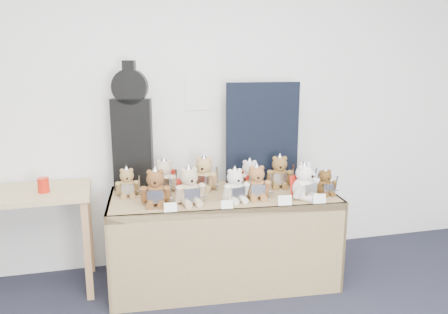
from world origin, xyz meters
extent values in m
plane|color=white|center=(0.00, 2.50, 1.35)|extent=(6.00, 0.00, 6.00)
cube|color=white|center=(0.31, 2.49, 1.47)|extent=(0.21, 0.00, 0.30)
cube|color=olive|center=(0.41, 2.02, 0.69)|extent=(1.78, 0.85, 0.06)
cube|color=olive|center=(0.38, 1.67, 0.36)|extent=(1.73, 0.15, 0.72)
cube|color=olive|center=(-0.44, 2.09, 0.36)|extent=(0.07, 0.72, 0.72)
cube|color=olive|center=(1.26, 1.96, 0.36)|extent=(0.07, 0.72, 0.72)
cube|color=tan|center=(-1.06, 2.19, 0.78)|extent=(0.97, 0.55, 0.04)
cube|color=#9F7144|center=(-0.62, 1.98, 0.38)|extent=(0.05, 0.05, 0.76)
cube|color=#9F7144|center=(-0.63, 2.43, 0.38)|extent=(0.05, 0.05, 0.76)
cube|color=black|center=(-0.25, 2.32, 1.08)|extent=(0.32, 0.17, 0.72)
cylinder|color=black|center=(-0.25, 2.32, 1.53)|extent=(0.28, 0.16, 0.27)
cube|color=black|center=(-0.25, 2.32, 1.64)|extent=(0.11, 0.10, 0.18)
cube|color=black|center=(0.83, 2.31, 1.14)|extent=(0.63, 0.05, 0.84)
cylinder|color=red|center=(-0.90, 2.14, 0.85)|extent=(0.08, 0.08, 0.11)
ellipsoid|color=brown|center=(-0.12, 1.90, 0.79)|extent=(0.19, 0.17, 0.17)
sphere|color=brown|center=(-0.12, 1.90, 0.91)|extent=(0.13, 0.13, 0.13)
cylinder|color=brown|center=(-0.12, 1.85, 0.90)|extent=(0.06, 0.04, 0.05)
sphere|color=black|center=(-0.13, 1.83, 0.90)|extent=(0.02, 0.02, 0.02)
sphere|color=brown|center=(-0.16, 1.91, 0.96)|extent=(0.04, 0.04, 0.04)
sphere|color=brown|center=(-0.07, 1.90, 0.96)|extent=(0.04, 0.04, 0.04)
cylinder|color=brown|center=(-0.20, 1.89, 0.80)|extent=(0.06, 0.10, 0.13)
cylinder|color=brown|center=(-0.04, 1.87, 0.80)|extent=(0.06, 0.10, 0.13)
cylinder|color=brown|center=(-0.16, 1.85, 0.75)|extent=(0.07, 0.12, 0.05)
cylinder|color=brown|center=(-0.09, 1.84, 0.75)|extent=(0.07, 0.12, 0.05)
cube|color=silver|center=(-0.12, 1.83, 0.80)|extent=(0.11, 0.03, 0.10)
cone|color=silver|center=(-0.12, 1.90, 0.96)|extent=(0.11, 0.11, 0.08)
cube|color=silver|center=(-0.01, 1.85, 0.83)|extent=(0.02, 0.04, 0.18)
cube|color=silver|center=(-0.01, 1.85, 0.76)|extent=(0.05, 0.01, 0.01)
ellipsoid|color=tan|center=(0.12, 1.87, 0.80)|extent=(0.20, 0.17, 0.18)
sphere|color=tan|center=(0.12, 1.87, 0.92)|extent=(0.13, 0.13, 0.13)
cylinder|color=tan|center=(0.13, 1.82, 0.91)|extent=(0.06, 0.04, 0.05)
sphere|color=black|center=(0.13, 1.80, 0.91)|extent=(0.02, 0.02, 0.02)
sphere|color=tan|center=(0.08, 1.87, 0.97)|extent=(0.04, 0.04, 0.04)
sphere|color=tan|center=(0.16, 1.88, 0.97)|extent=(0.04, 0.04, 0.04)
cylinder|color=tan|center=(0.04, 1.84, 0.81)|extent=(0.06, 0.10, 0.13)
cylinder|color=tan|center=(0.21, 1.86, 0.81)|extent=(0.06, 0.10, 0.13)
cylinder|color=tan|center=(0.09, 1.81, 0.75)|extent=(0.07, 0.12, 0.05)
cylinder|color=tan|center=(0.17, 1.82, 0.75)|extent=(0.07, 0.12, 0.05)
cube|color=silver|center=(0.13, 1.80, 0.80)|extent=(0.12, 0.03, 0.10)
cone|color=silver|center=(0.12, 1.87, 0.97)|extent=(0.11, 0.11, 0.08)
cube|color=silver|center=(0.24, 1.85, 0.83)|extent=(0.02, 0.05, 0.19)
cube|color=silver|center=(0.24, 1.85, 0.76)|extent=(0.05, 0.01, 0.01)
cube|color=#A61C13|center=(0.11, 1.94, 0.81)|extent=(0.15, 0.05, 0.16)
ellipsoid|color=silver|center=(0.46, 1.85, 0.79)|extent=(0.18, 0.16, 0.16)
sphere|color=silver|center=(0.46, 1.85, 0.90)|extent=(0.12, 0.12, 0.12)
cylinder|color=silver|center=(0.47, 1.80, 0.89)|extent=(0.05, 0.03, 0.05)
sphere|color=black|center=(0.47, 1.79, 0.89)|extent=(0.02, 0.02, 0.02)
sphere|color=silver|center=(0.42, 1.85, 0.94)|extent=(0.04, 0.04, 0.04)
sphere|color=silver|center=(0.50, 1.86, 0.94)|extent=(0.04, 0.04, 0.04)
cylinder|color=silver|center=(0.39, 1.82, 0.80)|extent=(0.06, 0.09, 0.12)
cylinder|color=silver|center=(0.54, 1.84, 0.80)|extent=(0.06, 0.09, 0.12)
cylinder|color=silver|center=(0.43, 1.79, 0.74)|extent=(0.06, 0.11, 0.05)
cylinder|color=silver|center=(0.50, 1.80, 0.74)|extent=(0.06, 0.11, 0.05)
cube|color=silver|center=(0.47, 1.79, 0.79)|extent=(0.11, 0.03, 0.09)
cone|color=silver|center=(0.46, 1.85, 0.95)|extent=(0.10, 0.10, 0.08)
cube|color=silver|center=(0.56, 1.84, 0.82)|extent=(0.02, 0.04, 0.17)
cube|color=silver|center=(0.56, 1.84, 0.76)|extent=(0.05, 0.01, 0.01)
ellipsoid|color=#946138|center=(0.63, 1.88, 0.79)|extent=(0.18, 0.16, 0.16)
sphere|color=#946138|center=(0.63, 1.88, 0.90)|extent=(0.12, 0.12, 0.12)
cylinder|color=#946138|center=(0.63, 1.83, 0.89)|extent=(0.05, 0.03, 0.05)
sphere|color=black|center=(0.62, 1.81, 0.89)|extent=(0.02, 0.02, 0.02)
sphere|color=#946138|center=(0.59, 1.88, 0.95)|extent=(0.04, 0.04, 0.04)
sphere|color=#946138|center=(0.67, 1.88, 0.95)|extent=(0.04, 0.04, 0.04)
cylinder|color=#946138|center=(0.55, 1.87, 0.80)|extent=(0.06, 0.10, 0.12)
cylinder|color=#946138|center=(0.71, 1.85, 0.80)|extent=(0.06, 0.10, 0.12)
cylinder|color=#946138|center=(0.59, 1.83, 0.74)|extent=(0.06, 0.11, 0.05)
cylinder|color=#946138|center=(0.66, 1.82, 0.74)|extent=(0.06, 0.11, 0.05)
cube|color=silver|center=(0.63, 1.82, 0.80)|extent=(0.11, 0.03, 0.09)
cone|color=silver|center=(0.63, 1.88, 0.95)|extent=(0.10, 0.10, 0.08)
cube|color=silver|center=(0.73, 1.84, 0.82)|extent=(0.02, 0.04, 0.17)
cube|color=silver|center=(0.73, 1.84, 0.76)|extent=(0.05, 0.01, 0.01)
cube|color=#A61C13|center=(0.64, 1.94, 0.80)|extent=(0.13, 0.04, 0.15)
ellipsoid|color=white|center=(0.97, 1.77, 0.80)|extent=(0.23, 0.22, 0.18)
sphere|color=white|center=(0.97, 1.77, 0.91)|extent=(0.13, 0.13, 0.13)
cylinder|color=white|center=(1.00, 1.72, 0.90)|extent=(0.06, 0.05, 0.05)
sphere|color=black|center=(1.00, 1.71, 0.90)|extent=(0.02, 0.02, 0.02)
sphere|color=white|center=(0.93, 1.75, 0.97)|extent=(0.04, 0.04, 0.04)
sphere|color=white|center=(1.01, 1.79, 0.97)|extent=(0.04, 0.04, 0.04)
cylinder|color=white|center=(0.91, 1.71, 0.81)|extent=(0.09, 0.11, 0.13)
cylinder|color=white|center=(1.05, 1.79, 0.81)|extent=(0.09, 0.11, 0.13)
cylinder|color=white|center=(0.96, 1.70, 0.75)|extent=(0.10, 0.13, 0.05)
cylinder|color=white|center=(1.03, 1.74, 0.75)|extent=(0.10, 0.13, 0.05)
cube|color=silver|center=(1.00, 1.71, 0.80)|extent=(0.11, 0.07, 0.10)
cone|color=silver|center=(0.97, 1.77, 0.97)|extent=(0.11, 0.11, 0.08)
cube|color=silver|center=(1.08, 1.79, 0.83)|extent=(0.03, 0.05, 0.19)
cube|color=silver|center=(1.08, 1.79, 0.76)|extent=(0.05, 0.03, 0.01)
cube|color=#A61C13|center=(0.94, 1.83, 0.81)|extent=(0.14, 0.10, 0.16)
ellipsoid|color=brown|center=(1.17, 1.83, 0.78)|extent=(0.13, 0.11, 0.13)
sphere|color=brown|center=(1.17, 1.83, 0.86)|extent=(0.10, 0.10, 0.10)
cylinder|color=brown|center=(1.17, 1.79, 0.86)|extent=(0.04, 0.02, 0.04)
sphere|color=black|center=(1.18, 1.78, 0.86)|extent=(0.02, 0.02, 0.02)
sphere|color=brown|center=(1.14, 1.83, 0.90)|extent=(0.03, 0.03, 0.03)
sphere|color=brown|center=(1.20, 1.83, 0.90)|extent=(0.03, 0.03, 0.03)
cylinder|color=brown|center=(1.11, 1.82, 0.78)|extent=(0.04, 0.07, 0.10)
cylinder|color=brown|center=(1.24, 1.82, 0.78)|extent=(0.04, 0.07, 0.10)
cylinder|color=brown|center=(1.15, 1.79, 0.74)|extent=(0.04, 0.09, 0.04)
cylinder|color=brown|center=(1.20, 1.79, 0.74)|extent=(0.04, 0.09, 0.04)
cube|color=silver|center=(1.18, 1.78, 0.78)|extent=(0.08, 0.02, 0.07)
cone|color=silver|center=(1.17, 1.83, 0.90)|extent=(0.08, 0.08, 0.06)
cube|color=silver|center=(1.26, 1.81, 0.80)|extent=(0.01, 0.03, 0.14)
cube|color=silver|center=(1.26, 1.81, 0.75)|extent=(0.04, 0.01, 0.01)
ellipsoid|color=#BEAA8B|center=(-0.02, 2.20, 0.79)|extent=(0.21, 0.20, 0.17)
sphere|color=#BEAA8B|center=(-0.02, 2.20, 0.91)|extent=(0.13, 0.13, 0.13)
cylinder|color=#BEAA8B|center=(-0.04, 2.15, 0.90)|extent=(0.06, 0.05, 0.05)
sphere|color=black|center=(-0.05, 2.13, 0.90)|extent=(0.02, 0.02, 0.02)
sphere|color=#BEAA8B|center=(-0.06, 2.22, 0.96)|extent=(0.04, 0.04, 0.04)
sphere|color=#BEAA8B|center=(0.02, 2.19, 0.96)|extent=(0.04, 0.04, 0.04)
cylinder|color=#BEAA8B|center=(-0.10, 2.21, 0.80)|extent=(0.08, 0.11, 0.13)
cylinder|color=#BEAA8B|center=(0.05, 2.15, 0.80)|extent=(0.08, 0.11, 0.13)
cylinder|color=#BEAA8B|center=(-0.08, 2.16, 0.75)|extent=(0.09, 0.12, 0.05)
cylinder|color=#BEAA8B|center=(-0.01, 2.13, 0.75)|extent=(0.09, 0.12, 0.05)
cube|color=silver|center=(-0.04, 2.14, 0.80)|extent=(0.11, 0.06, 0.09)
cone|color=silver|center=(-0.02, 2.20, 0.96)|extent=(0.11, 0.11, 0.08)
cube|color=silver|center=(0.07, 2.13, 0.83)|extent=(0.03, 0.04, 0.18)
cube|color=silver|center=(0.07, 2.13, 0.76)|extent=(0.05, 0.03, 0.01)
cube|color=#A61C13|center=(0.00, 2.26, 0.81)|extent=(0.14, 0.08, 0.15)
ellipsoid|color=tan|center=(0.29, 2.18, 0.80)|extent=(0.22, 0.21, 0.18)
sphere|color=tan|center=(0.29, 2.18, 0.92)|extent=(0.13, 0.13, 0.13)
cylinder|color=tan|center=(0.27, 2.13, 0.91)|extent=(0.06, 0.05, 0.05)
sphere|color=black|center=(0.27, 2.11, 0.91)|extent=(0.02, 0.02, 0.02)
sphere|color=tan|center=(0.26, 2.20, 0.97)|extent=(0.04, 0.04, 0.04)
sphere|color=tan|center=(0.33, 2.17, 0.97)|extent=(0.04, 0.04, 0.04)
cylinder|color=tan|center=(0.21, 2.20, 0.81)|extent=(0.08, 0.11, 0.13)
cylinder|color=tan|center=(0.36, 2.13, 0.81)|extent=(0.08, 0.11, 0.13)
cylinder|color=tan|center=(0.23, 2.14, 0.75)|extent=(0.09, 0.13, 0.05)
cylinder|color=tan|center=(0.31, 2.11, 0.75)|extent=(0.09, 0.13, 0.05)
cube|color=silver|center=(0.27, 2.12, 0.80)|extent=(0.11, 0.06, 0.10)
cone|color=silver|center=(0.29, 2.18, 0.97)|extent=(0.11, 0.11, 0.08)
cube|color=silver|center=(0.38, 2.11, 0.83)|extent=(0.03, 0.05, 0.19)
cube|color=silver|center=(0.38, 2.11, 0.76)|extent=(0.05, 0.03, 0.01)
ellipsoid|color=beige|center=(0.65, 2.10, 0.79)|extent=(0.19, 0.17, 0.16)
sphere|color=beige|center=(0.65, 2.10, 0.89)|extent=(0.12, 0.12, 0.12)
cylinder|color=beige|center=(0.64, 2.06, 0.89)|extent=(0.05, 0.04, 0.05)
sphere|color=black|center=(0.63, 2.04, 0.89)|extent=(0.02, 0.02, 0.02)
sphere|color=beige|center=(0.61, 2.11, 0.94)|extent=(0.04, 0.04, 0.04)
sphere|color=beige|center=(0.69, 2.10, 0.94)|extent=(0.04, 0.04, 0.04)
cylinder|color=beige|center=(0.57, 2.11, 0.80)|extent=(0.07, 0.10, 0.12)
cylinder|color=beige|center=(0.72, 2.07, 0.80)|extent=(0.07, 0.10, 0.12)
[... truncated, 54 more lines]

